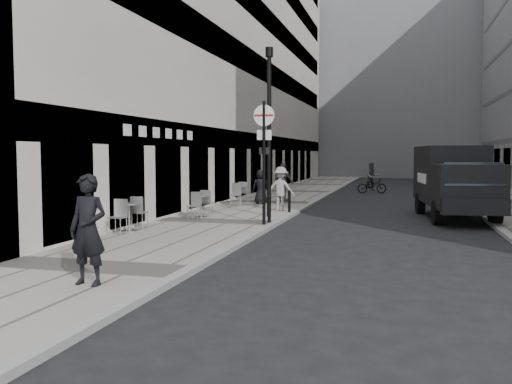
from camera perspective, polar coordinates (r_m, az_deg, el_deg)
ground at (r=8.30m, az=-15.12°, el=-12.73°), size 120.00×120.00×0.00m
sidewalk at (r=25.69m, az=1.41°, el=-1.16°), size 4.00×60.00×0.12m
building_left at (r=33.59m, az=-2.73°, el=15.39°), size 4.00×45.00×18.00m
building_far at (r=63.50m, az=12.90°, el=11.72°), size 24.00×16.00×22.00m
walking_man at (r=9.74m, az=-17.26°, el=-3.81°), size 0.73×0.51×1.92m
sign_post at (r=17.25m, az=0.85°, el=4.87°), size 0.67×0.10×3.92m
lamppost at (r=19.63m, az=1.39°, el=7.27°), size 0.27×0.27×6.06m
bollard_near at (r=17.82m, az=1.40°, el=-1.88°), size 0.11×0.11×0.85m
bollard_far at (r=21.04m, az=3.53°, el=-1.05°), size 0.11×0.11×0.80m
panel_van at (r=21.12m, az=20.10°, el=1.41°), size 2.78×5.89×2.67m
cyclist at (r=33.48m, az=12.11°, el=1.13°), size 1.87×1.13×1.90m
pedestrian_a at (r=25.69m, az=2.90°, el=1.03°), size 1.16×0.84×1.83m
pedestrian_b at (r=21.56m, az=2.62°, el=0.34°), size 1.18×0.75×1.75m
pedestrian_c at (r=24.39m, az=0.49°, el=0.55°), size 0.90×0.77×1.56m
cafe_table_near at (r=16.18m, az=-13.21°, el=-2.33°), size 0.76×1.72×0.98m
cafe_table_mid at (r=23.92m, az=-1.69°, el=-0.18°), size 0.77×1.75×1.00m
cafe_table_far at (r=19.34m, az=-5.81°, el=-1.29°), size 0.73×1.64×0.94m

